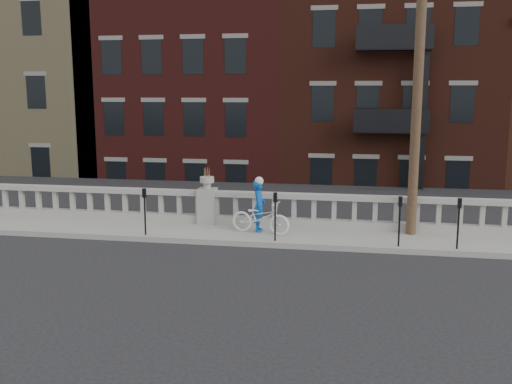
# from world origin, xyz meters

# --- Properties ---
(ground) EXTENTS (120.00, 120.00, 0.00)m
(ground) POSITION_xyz_m (0.00, 0.00, 0.00)
(ground) COLOR black
(ground) RESTS_ON ground
(sidewalk) EXTENTS (32.00, 2.20, 0.15)m
(sidewalk) POSITION_xyz_m (0.00, 3.00, 0.07)
(sidewalk) COLOR gray
(sidewalk) RESTS_ON ground
(balustrade) EXTENTS (28.00, 0.34, 1.03)m
(balustrade) POSITION_xyz_m (0.00, 3.95, 0.64)
(balustrade) COLOR gray
(balustrade) RESTS_ON sidewalk
(planter_pedestal) EXTENTS (0.55, 0.55, 1.76)m
(planter_pedestal) POSITION_xyz_m (0.00, 3.95, 0.83)
(planter_pedestal) COLOR gray
(planter_pedestal) RESTS_ON sidewalk
(lower_level) EXTENTS (80.00, 44.00, 20.80)m
(lower_level) POSITION_xyz_m (0.56, 23.04, 2.63)
(lower_level) COLOR #605E59
(lower_level) RESTS_ON ground
(utility_pole) EXTENTS (1.60, 0.28, 10.00)m
(utility_pole) POSITION_xyz_m (6.20, 3.60, 5.24)
(utility_pole) COLOR #422D1E
(utility_pole) RESTS_ON sidewalk
(parking_meter_b) EXTENTS (0.10, 0.09, 1.36)m
(parking_meter_b) POSITION_xyz_m (-1.38, 2.15, 1.00)
(parking_meter_b) COLOR black
(parking_meter_b) RESTS_ON sidewalk
(parking_meter_c) EXTENTS (0.10, 0.09, 1.36)m
(parking_meter_c) POSITION_xyz_m (2.41, 2.15, 1.00)
(parking_meter_c) COLOR black
(parking_meter_c) RESTS_ON sidewalk
(parking_meter_d) EXTENTS (0.10, 0.09, 1.36)m
(parking_meter_d) POSITION_xyz_m (5.76, 2.15, 1.00)
(parking_meter_d) COLOR black
(parking_meter_d) RESTS_ON sidewalk
(parking_meter_e) EXTENTS (0.10, 0.09, 1.36)m
(parking_meter_e) POSITION_xyz_m (7.26, 2.15, 1.00)
(parking_meter_e) COLOR black
(parking_meter_e) RESTS_ON sidewalk
(bicycle) EXTENTS (1.88, 1.00, 0.94)m
(bicycle) POSITION_xyz_m (1.87, 2.92, 0.62)
(bicycle) COLOR white
(bicycle) RESTS_ON sidewalk
(cyclist) EXTENTS (0.39, 0.57, 1.52)m
(cyclist) POSITION_xyz_m (1.78, 3.17, 0.91)
(cyclist) COLOR #0B4DAA
(cyclist) RESTS_ON sidewalk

